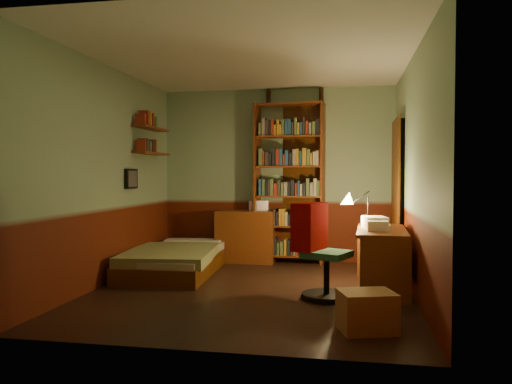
% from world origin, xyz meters
% --- Properties ---
extents(floor, '(3.50, 4.00, 0.02)m').
position_xyz_m(floor, '(0.00, 0.00, -0.01)').
color(floor, black).
rests_on(floor, ground).
extents(ceiling, '(3.50, 4.00, 0.02)m').
position_xyz_m(ceiling, '(0.00, 0.00, 2.61)').
color(ceiling, silver).
rests_on(ceiling, wall_back).
extents(wall_back, '(3.50, 0.02, 2.60)m').
position_xyz_m(wall_back, '(0.00, 2.01, 1.30)').
color(wall_back, '#87A382').
rests_on(wall_back, ground).
extents(wall_left, '(0.02, 4.00, 2.60)m').
position_xyz_m(wall_left, '(-1.76, 0.00, 1.30)').
color(wall_left, '#87A382').
rests_on(wall_left, ground).
extents(wall_right, '(0.02, 4.00, 2.60)m').
position_xyz_m(wall_right, '(1.76, 0.00, 1.30)').
color(wall_right, '#87A382').
rests_on(wall_right, ground).
extents(wall_front, '(3.50, 0.02, 2.60)m').
position_xyz_m(wall_front, '(0.00, -2.01, 1.30)').
color(wall_front, '#87A382').
rests_on(wall_front, ground).
extents(doorway, '(0.06, 0.90, 2.00)m').
position_xyz_m(doorway, '(1.72, 1.30, 1.00)').
color(doorway, black).
rests_on(doorway, ground).
extents(door_trim, '(0.02, 0.98, 2.08)m').
position_xyz_m(door_trim, '(1.69, 1.30, 1.00)').
color(door_trim, '#4C260A').
rests_on(door_trim, ground).
extents(bed, '(1.12, 1.96, 0.57)m').
position_xyz_m(bed, '(-1.19, 0.80, 0.28)').
color(bed, olive).
rests_on(bed, ground).
extents(dresser, '(0.87, 0.45, 0.76)m').
position_xyz_m(dresser, '(-0.43, 1.76, 0.38)').
color(dresser, '#692E12').
rests_on(dresser, ground).
extents(mini_stereo, '(0.33, 0.29, 0.15)m').
position_xyz_m(mini_stereo, '(-0.27, 1.89, 0.84)').
color(mini_stereo, '#B2B2B7').
rests_on(mini_stereo, dresser).
extents(bookshelf, '(1.04, 0.42, 2.35)m').
position_xyz_m(bookshelf, '(0.21, 1.85, 1.18)').
color(bookshelf, '#692E12').
rests_on(bookshelf, ground).
extents(bottle_left, '(0.06, 0.06, 0.23)m').
position_xyz_m(bottle_left, '(-0.12, 1.96, 2.47)').
color(bottle_left, black).
rests_on(bottle_left, bookshelf).
extents(bottle_right, '(0.08, 0.08, 0.24)m').
position_xyz_m(bottle_right, '(0.67, 1.96, 2.47)').
color(bottle_right, black).
rests_on(bottle_right, bookshelf).
extents(desk, '(0.59, 1.31, 0.69)m').
position_xyz_m(desk, '(1.44, 0.28, 0.35)').
color(desk, '#692E12').
rests_on(desk, ground).
extents(paper_stack, '(0.30, 0.37, 0.13)m').
position_xyz_m(paper_stack, '(1.37, 0.34, 0.76)').
color(paper_stack, silver).
rests_on(paper_stack, desk).
extents(desk_lamp, '(0.18, 0.18, 0.60)m').
position_xyz_m(desk_lamp, '(1.30, 0.56, 0.99)').
color(desk_lamp, black).
rests_on(desk_lamp, desk).
extents(office_chair, '(0.59, 0.56, 0.94)m').
position_xyz_m(office_chair, '(0.85, -0.26, 0.47)').
color(office_chair, '#2C5E3B').
rests_on(office_chair, ground).
extents(red_jacket, '(0.37, 0.48, 0.51)m').
position_xyz_m(red_jacket, '(0.71, -0.14, 1.19)').
color(red_jacket, '#B50400').
rests_on(red_jacket, office_chair).
extents(wall_shelf_lower, '(0.20, 0.90, 0.03)m').
position_xyz_m(wall_shelf_lower, '(-1.64, 1.10, 1.60)').
color(wall_shelf_lower, '#692E12').
rests_on(wall_shelf_lower, wall_left).
extents(wall_shelf_upper, '(0.20, 0.90, 0.03)m').
position_xyz_m(wall_shelf_upper, '(-1.64, 1.10, 1.95)').
color(wall_shelf_upper, '#692E12').
rests_on(wall_shelf_upper, wall_left).
extents(framed_picture, '(0.04, 0.32, 0.26)m').
position_xyz_m(framed_picture, '(-1.72, 0.60, 1.25)').
color(framed_picture, black).
rests_on(framed_picture, wall_left).
extents(cardboard_box_a, '(0.53, 0.47, 0.33)m').
position_xyz_m(cardboard_box_a, '(1.22, -1.30, 0.17)').
color(cardboard_box_a, '#A47544').
rests_on(cardboard_box_a, ground).
extents(cardboard_box_b, '(0.33, 0.29, 0.21)m').
position_xyz_m(cardboard_box_b, '(1.32, -1.27, 0.11)').
color(cardboard_box_b, '#A47544').
rests_on(cardboard_box_b, ground).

